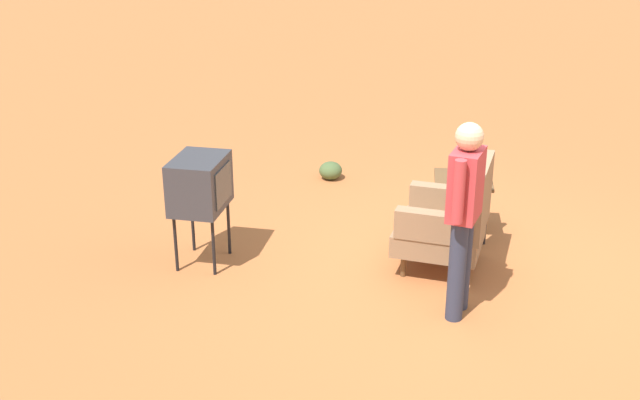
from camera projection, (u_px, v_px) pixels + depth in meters
name	position (u px, v px, depth m)	size (l,w,h in m)	color
ground_plane	(456.00, 277.00, 7.16)	(60.00, 60.00, 0.00)	#AD6033
armchair	(452.00, 219.00, 7.12)	(0.90, 0.91, 1.06)	brown
side_table	(463.00, 186.00, 7.84)	(0.56, 0.56, 0.59)	black
tv_on_stand	(200.00, 184.00, 7.14)	(0.64, 0.49, 1.03)	black
person_standing	(464.00, 209.00, 6.23)	(0.55, 0.31, 1.64)	#2D3347
soda_can_blue	(455.00, 178.00, 7.65)	(0.07, 0.07, 0.12)	blue
bottle_tall_amber	(488.00, 170.00, 7.59)	(0.07, 0.07, 0.30)	brown
flower_vase	(460.00, 158.00, 7.94)	(0.14, 0.10, 0.27)	silver
shrub_lone	(331.00, 170.00, 9.42)	(0.27, 0.27, 0.21)	#475B33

